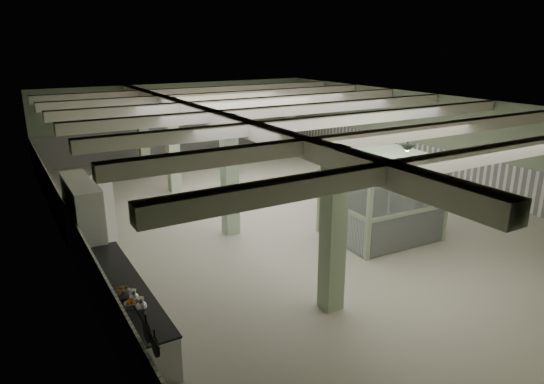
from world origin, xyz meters
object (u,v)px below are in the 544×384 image
prep_counter (125,304)px  walkin_cooler (85,222)px  guard_booth (383,182)px  filing_cabinet (420,208)px

prep_counter → walkin_cooler: size_ratio=1.86×
prep_counter → walkin_cooler: walkin_cooler is taller
prep_counter → guard_booth: guard_booth is taller
walkin_cooler → filing_cabinet: size_ratio=1.91×
filing_cabinet → guard_booth: bearing=-172.6°
prep_counter → guard_booth: (7.75, 0.95, 1.21)m
guard_booth → filing_cabinet: guard_booth is taller
walkin_cooler → filing_cabinet: (9.40, -2.61, -0.49)m
guard_booth → walkin_cooler: bearing=164.6°
prep_counter → walkin_cooler: bearing=91.4°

